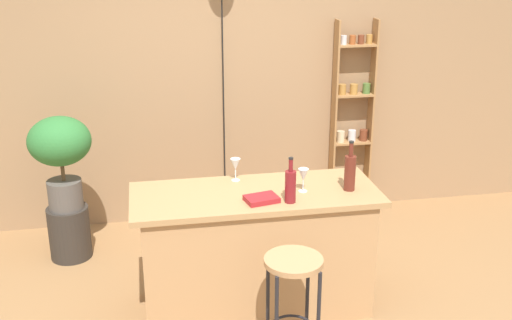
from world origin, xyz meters
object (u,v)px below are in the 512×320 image
(bottle_wine_red, at_px, (290,185))
(wine_glass_center, at_px, (235,165))
(bar_stool, at_px, (293,285))
(cookbook, at_px, (262,199))
(wine_glass_left, at_px, (303,175))
(bottle_soda_blue, at_px, (350,172))
(potted_plant, at_px, (60,151))
(plant_stool, at_px, (70,232))
(spice_shelf, at_px, (352,120))

(bottle_wine_red, distance_m, wine_glass_center, 0.53)
(bar_stool, bearing_deg, cookbook, 102.22)
(wine_glass_left, height_order, wine_glass_center, same)
(bottle_soda_blue, bearing_deg, potted_plant, 151.96)
(plant_stool, bearing_deg, bottle_wine_red, -37.44)
(bottle_wine_red, bearing_deg, plant_stool, 142.56)
(bar_stool, xyz_separation_m, bottle_wine_red, (0.08, 0.43, 0.47))
(wine_glass_center, xyz_separation_m, cookbook, (0.11, -0.40, -0.10))
(spice_shelf, height_order, potted_plant, spice_shelf)
(wine_glass_left, bearing_deg, bar_stool, -109.14)
(wine_glass_center, bearing_deg, potted_plant, 149.22)
(cookbook, bearing_deg, plant_stool, 127.78)
(potted_plant, relative_size, wine_glass_left, 4.69)
(spice_shelf, xyz_separation_m, cookbook, (-1.19, -1.67, -0.00))
(wine_glass_left, distance_m, cookbook, 0.34)
(bar_stool, distance_m, wine_glass_center, 1.02)
(bar_stool, xyz_separation_m, bottle_soda_blue, (0.52, 0.56, 0.49))
(cookbook, bearing_deg, potted_plant, 127.78)
(wine_glass_center, height_order, cookbook, wine_glass_center)
(bar_stool, bearing_deg, plant_stool, 132.36)
(potted_plant, height_order, wine_glass_center, potted_plant)
(plant_stool, bearing_deg, potted_plant, 180.00)
(bar_stool, relative_size, wine_glass_left, 4.35)
(bar_stool, height_order, wine_glass_center, wine_glass_center)
(wine_glass_left, relative_size, wine_glass_center, 1.00)
(potted_plant, height_order, wine_glass_left, potted_plant)
(wine_glass_center, distance_m, cookbook, 0.43)
(spice_shelf, height_order, wine_glass_left, spice_shelf)
(bottle_wine_red, bearing_deg, wine_glass_left, 51.23)
(bar_stool, height_order, plant_stool, bar_stool)
(potted_plant, bearing_deg, spice_shelf, 11.20)
(bottle_soda_blue, xyz_separation_m, wine_glass_center, (-0.74, 0.31, -0.02))
(bottle_soda_blue, xyz_separation_m, bottle_wine_red, (-0.45, -0.13, -0.02))
(bottle_wine_red, relative_size, wine_glass_center, 1.89)
(bottle_soda_blue, distance_m, cookbook, 0.64)
(bottle_soda_blue, bearing_deg, bottle_wine_red, -163.82)
(spice_shelf, distance_m, plant_stool, 2.72)
(bar_stool, xyz_separation_m, wine_glass_left, (0.21, 0.59, 0.47))
(potted_plant, bearing_deg, wine_glass_left, -31.60)
(bar_stool, relative_size, wine_glass_center, 4.35)
(spice_shelf, relative_size, potted_plant, 2.39)
(bottle_wine_red, bearing_deg, spice_shelf, 59.58)
(spice_shelf, distance_m, cookbook, 2.05)
(wine_glass_center, bearing_deg, bar_stool, -76.23)
(potted_plant, distance_m, bottle_wine_red, 1.98)
(spice_shelf, xyz_separation_m, bottle_soda_blue, (-0.56, -1.59, 0.11))
(wine_glass_left, relative_size, cookbook, 0.78)
(bottle_wine_red, bearing_deg, wine_glass_center, 123.56)
(bar_stool, bearing_deg, wine_glass_center, 103.77)
(plant_stool, distance_m, bottle_wine_red, 2.13)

